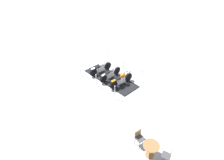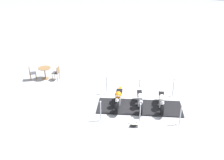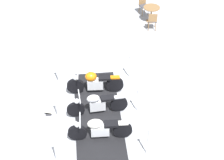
{
  "view_description": "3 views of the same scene",
  "coord_description": "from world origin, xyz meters",
  "px_view_note": "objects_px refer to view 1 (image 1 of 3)",
  "views": [
    {
      "loc": [
        -4.44,
        -11.5,
        8.64
      ],
      "look_at": [
        -0.31,
        -1.1,
        0.68
      ],
      "focal_mm": 31.7,
      "sensor_mm": 36.0,
      "label": 1
    },
    {
      "loc": [
        11.36,
        4.16,
        7.34
      ],
      "look_at": [
        -0.72,
        -2.0,
        0.89
      ],
      "focal_mm": 42.39,
      "sensor_mm": 36.0,
      "label": 2
    },
    {
      "loc": [
        -2.71,
        7.71,
        8.52
      ],
      "look_at": [
        -0.17,
        -1.23,
        0.6
      ],
      "focal_mm": 53.39,
      "sensor_mm": 36.0,
      "label": 3
    }
  ],
  "objects_px": {
    "stanchion_right_rear": "(107,60)",
    "motorcycle_chrome": "(111,73)",
    "stanchion_right_mid": "(123,68)",
    "cafe_table": "(151,148)",
    "motorcycle_cream": "(101,67)",
    "cafe_chair_across_table": "(168,155)",
    "stanchion_left_mid": "(96,82)",
    "stanchion_left_rear": "(81,72)",
    "cafe_chair_near_table": "(139,137)",
    "stanchion_right_front": "(142,77)",
    "stanchion_left_front": "(115,95)",
    "info_placard": "(128,71)",
    "motorcycle_copper": "(122,79)"
  },
  "relations": [
    {
      "from": "info_placard",
      "to": "cafe_table",
      "type": "distance_m",
      "value": 7.59
    },
    {
      "from": "stanchion_right_front",
      "to": "info_placard",
      "type": "relative_size",
      "value": 2.66
    },
    {
      "from": "stanchion_right_rear",
      "to": "cafe_chair_near_table",
      "type": "bearing_deg",
      "value": -99.43
    },
    {
      "from": "motorcycle_chrome",
      "to": "stanchion_left_mid",
      "type": "height_order",
      "value": "stanchion_left_mid"
    },
    {
      "from": "stanchion_right_rear",
      "to": "info_placard",
      "type": "bearing_deg",
      "value": -59.17
    },
    {
      "from": "motorcycle_copper",
      "to": "stanchion_right_mid",
      "type": "xyz_separation_m",
      "value": [
        0.84,
        1.55,
        -0.15
      ]
    },
    {
      "from": "motorcycle_copper",
      "to": "stanchion_right_mid",
      "type": "distance_m",
      "value": 1.77
    },
    {
      "from": "stanchion_right_front",
      "to": "motorcycle_copper",
      "type": "bearing_deg",
      "value": 172.64
    },
    {
      "from": "stanchion_left_front",
      "to": "cafe_chair_near_table",
      "type": "relative_size",
      "value": 1.2
    },
    {
      "from": "stanchion_right_rear",
      "to": "cafe_table",
      "type": "distance_m",
      "value": 9.16
    },
    {
      "from": "stanchion_left_mid",
      "to": "stanchion_left_front",
      "type": "distance_m",
      "value": 1.89
    },
    {
      "from": "motorcycle_chrome",
      "to": "motorcycle_cream",
      "type": "height_order",
      "value": "motorcycle_chrome"
    },
    {
      "from": "motorcycle_copper",
      "to": "motorcycle_chrome",
      "type": "relative_size",
      "value": 1.04
    },
    {
      "from": "stanchion_right_front",
      "to": "cafe_chair_across_table",
      "type": "height_order",
      "value": "stanchion_right_front"
    },
    {
      "from": "stanchion_left_mid",
      "to": "stanchion_left_front",
      "type": "xyz_separation_m",
      "value": [
        0.71,
        -1.75,
        -0.03
      ]
    },
    {
      "from": "motorcycle_copper",
      "to": "stanchion_left_rear",
      "type": "bearing_deg",
      "value": 118.07
    },
    {
      "from": "motorcycle_chrome",
      "to": "stanchion_left_mid",
      "type": "xyz_separation_m",
      "value": [
        -1.32,
        -0.54,
        -0.13
      ]
    },
    {
      "from": "stanchion_right_mid",
      "to": "cafe_chair_near_table",
      "type": "bearing_deg",
      "value": -107.67
    },
    {
      "from": "stanchion_right_rear",
      "to": "motorcycle_chrome",
      "type": "bearing_deg",
      "value": -103.78
    },
    {
      "from": "cafe_table",
      "to": "cafe_chair_near_table",
      "type": "distance_m",
      "value": 0.82
    },
    {
      "from": "motorcycle_cream",
      "to": "stanchion_right_rear",
      "type": "height_order",
      "value": "stanchion_right_rear"
    },
    {
      "from": "stanchion_right_mid",
      "to": "cafe_table",
      "type": "distance_m",
      "value": 7.58
    },
    {
      "from": "stanchion_left_front",
      "to": "cafe_table",
      "type": "distance_m",
      "value": 4.55
    },
    {
      "from": "stanchion_right_front",
      "to": "cafe_chair_near_table",
      "type": "xyz_separation_m",
      "value": [
        -2.79,
        -4.8,
        0.15
      ]
    },
    {
      "from": "stanchion_left_rear",
      "to": "cafe_chair_across_table",
      "type": "xyz_separation_m",
      "value": [
        1.94,
        -8.67,
        0.18
      ]
    },
    {
      "from": "motorcycle_chrome",
      "to": "cafe_table",
      "type": "relative_size",
      "value": 2.44
    },
    {
      "from": "cafe_chair_across_table",
      "to": "motorcycle_cream",
      "type": "bearing_deg",
      "value": -38.22
    },
    {
      "from": "stanchion_right_rear",
      "to": "motorcycle_copper",
      "type": "bearing_deg",
      "value": -92.31
    },
    {
      "from": "stanchion_right_front",
      "to": "info_placard",
      "type": "height_order",
      "value": "stanchion_right_front"
    },
    {
      "from": "cafe_chair_near_table",
      "to": "cafe_chair_across_table",
      "type": "height_order",
      "value": "cafe_chair_across_table"
    },
    {
      "from": "info_placard",
      "to": "cafe_chair_across_table",
      "type": "xyz_separation_m",
      "value": [
        -1.76,
        -7.84,
        0.47
      ]
    },
    {
      "from": "stanchion_right_front",
      "to": "cafe_table",
      "type": "xyz_separation_m",
      "value": [
        -2.59,
        -5.59,
        0.19
      ]
    },
    {
      "from": "stanchion_right_mid",
      "to": "cafe_table",
      "type": "xyz_separation_m",
      "value": [
        -1.88,
        -7.34,
        0.21
      ]
    },
    {
      "from": "stanchion_left_front",
      "to": "cafe_chair_near_table",
      "type": "bearing_deg",
      "value": -93.21
    },
    {
      "from": "stanchion_left_rear",
      "to": "stanchion_left_front",
      "type": "bearing_deg",
      "value": -67.97
    },
    {
      "from": "motorcycle_copper",
      "to": "cafe_chair_across_table",
      "type": "height_order",
      "value": "motorcycle_copper"
    },
    {
      "from": "stanchion_left_rear",
      "to": "stanchion_left_mid",
      "type": "distance_m",
      "value": 1.89
    },
    {
      "from": "motorcycle_cream",
      "to": "stanchion_right_mid",
      "type": "xyz_separation_m",
      "value": [
        1.68,
        -0.53,
        -0.12
      ]
    },
    {
      "from": "motorcycle_chrome",
      "to": "cafe_chair_across_table",
      "type": "relative_size",
      "value": 2.1
    },
    {
      "from": "motorcycle_cream",
      "to": "stanchion_left_rear",
      "type": "height_order",
      "value": "stanchion_left_rear"
    },
    {
      "from": "stanchion_right_rear",
      "to": "cafe_table",
      "type": "xyz_separation_m",
      "value": [
        -1.18,
        -9.08,
        0.24
      ]
    },
    {
      "from": "cafe_chair_near_table",
      "to": "motorcycle_chrome",
      "type": "bearing_deg",
      "value": 158.13
    },
    {
      "from": "stanchion_left_rear",
      "to": "stanchion_left_front",
      "type": "height_order",
      "value": "stanchion_left_rear"
    },
    {
      "from": "cafe_chair_across_table",
      "to": "stanchion_left_mid",
      "type": "bearing_deg",
      "value": -30.34
    },
    {
      "from": "motorcycle_chrome",
      "to": "cafe_chair_near_table",
      "type": "relative_size",
      "value": 2.16
    },
    {
      "from": "stanchion_right_rear",
      "to": "stanchion_left_mid",
      "type": "distance_m",
      "value": 3.36
    },
    {
      "from": "cafe_chair_near_table",
      "to": "stanchion_right_front",
      "type": "bearing_deg",
      "value": 135.7
    },
    {
      "from": "stanchion_left_mid",
      "to": "cafe_table",
      "type": "height_order",
      "value": "stanchion_left_mid"
    },
    {
      "from": "stanchion_right_mid",
      "to": "cafe_chair_across_table",
      "type": "bearing_deg",
      "value": -99.63
    },
    {
      "from": "motorcycle_chrome",
      "to": "stanchion_left_rear",
      "type": "relative_size",
      "value": 1.69
    }
  ]
}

